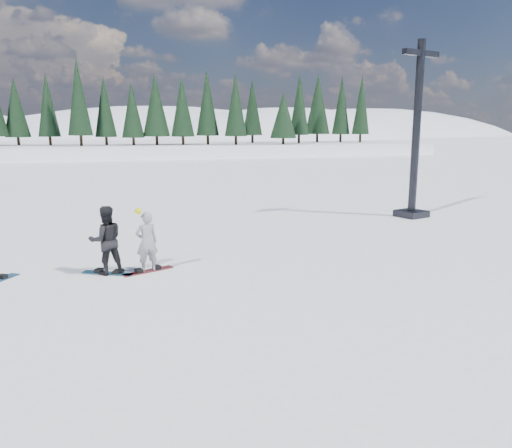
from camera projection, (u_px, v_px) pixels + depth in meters
The scene contains 7 objects.
ground at pixel (106, 276), 13.70m from camera, with size 420.00×420.00×0.00m, color white.
alpine_backdrop at pixel (77, 173), 191.14m from camera, with size 412.50×227.00×53.20m.
lift_tower at pixel (415, 147), 21.99m from camera, with size 2.09×1.43×7.66m.
snowboarder_woman at pixel (147, 242), 13.93m from camera, with size 0.70×0.55×1.86m.
snowboarder_man at pixel (106, 240), 13.71m from camera, with size 0.93×0.73×1.92m, color black.
snowboard_woman at pixel (148, 271), 14.10m from camera, with size 1.50×0.28×0.03m, color maroon.
snowboard_man at pixel (108, 273), 13.90m from camera, with size 1.50×0.28×0.03m, color #186688.
Camera 1 is at (0.23, -13.79, 4.06)m, focal length 35.00 mm.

